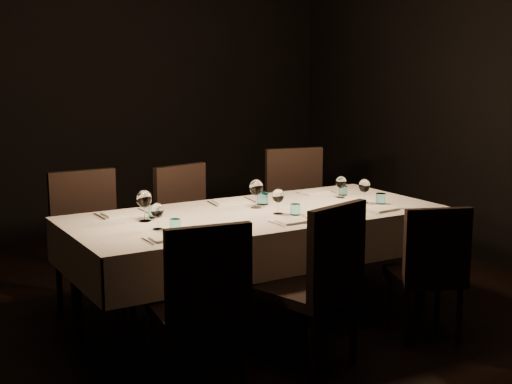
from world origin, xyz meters
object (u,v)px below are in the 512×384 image
chair_far_left (89,236)px  chair_far_right (300,207)px  dining_table (256,223)px  chair_near_right (430,266)px  chair_near_center (320,279)px  chair_near_left (202,301)px  chair_far_center (190,224)px

chair_far_left → chair_far_right: bearing=1.1°
dining_table → chair_near_right: bearing=-47.9°
chair_far_right → chair_near_center: bearing=-108.7°
dining_table → chair_far_left: (-0.91, 0.77, -0.14)m
dining_table → chair_near_right: size_ratio=2.86×
chair_near_right → chair_far_left: chair_far_left is taller
dining_table → chair_far_right: chair_far_right is taller
chair_near_left → chair_near_center: 0.73m
chair_far_left → chair_far_right: 1.80m
chair_far_left → chair_far_center: bearing=3.7°
chair_far_left → dining_table: bearing=-39.6°
chair_near_center → chair_near_right: chair_near_center is taller
chair_near_right → chair_far_center: (-0.88, 1.66, 0.04)m
chair_far_left → chair_far_center: 0.80m
chair_near_left → chair_near_center: (0.73, -0.04, 0.01)m
chair_near_left → chair_far_right: chair_far_right is taller
dining_table → chair_near_left: 1.16m
chair_far_left → chair_far_center: (0.80, 0.05, -0.01)m
chair_far_left → chair_far_center: size_ratio=1.03×
chair_near_center → chair_far_center: 1.66m
chair_near_right → chair_near_center: bearing=21.4°
chair_near_left → chair_near_right: chair_near_left is taller
chair_near_left → chair_far_center: size_ratio=0.98×
chair_near_left → chair_near_right: size_ratio=1.08×
chair_far_left → chair_near_left: bearing=-85.8°
dining_table → chair_far_center: (-0.11, 0.81, -0.15)m
chair_near_center → chair_far_center: chair_near_center is taller
chair_near_left → chair_far_left: 1.58m
chair_near_right → chair_far_right: 1.65m
chair_near_left → chair_near_center: bearing=-175.5°
chair_far_center → chair_near_left: bearing=-126.0°
chair_far_center → chair_near_right: bearing=-74.9°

